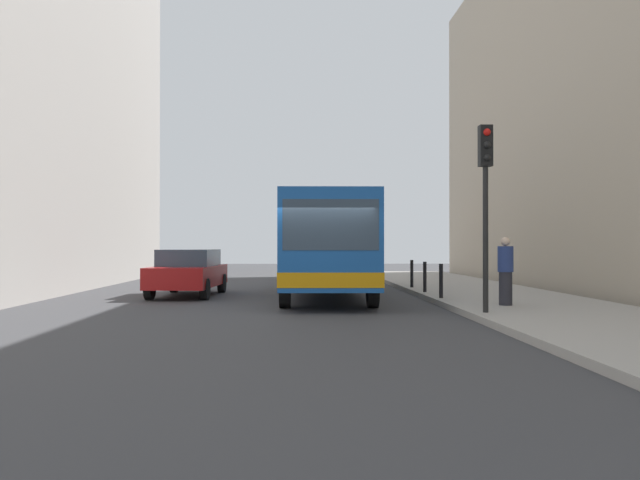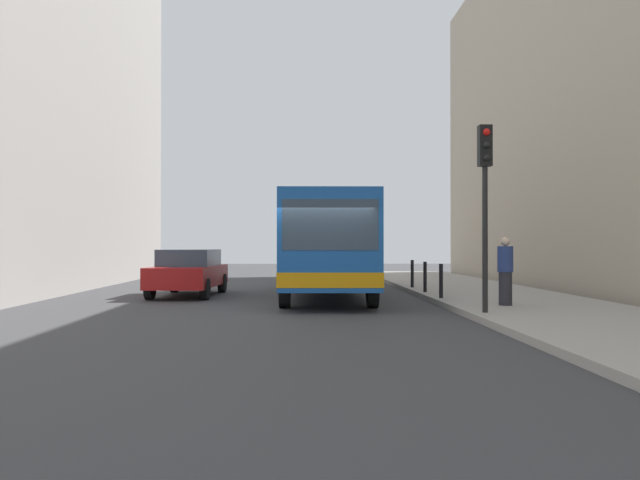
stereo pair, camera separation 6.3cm
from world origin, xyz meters
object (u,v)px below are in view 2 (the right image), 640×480
object	(u,v)px
pedestrian_near_signal	(505,271)
traffic_light	(485,182)
bus	(326,242)
car_beside_bus	(189,271)
bollard_mid	(425,277)
bollard_far	(412,274)
bollard_near	(441,281)
car_behind_bus	(327,263)

from	to	relation	value
pedestrian_near_signal	traffic_light	bearing A→B (deg)	143.45
pedestrian_near_signal	bus	bearing A→B (deg)	33.58
car_beside_bus	bollard_mid	distance (m)	7.49
pedestrian_near_signal	bollard_far	bearing A→B (deg)	2.99
traffic_light	bollard_near	world-z (taller)	traffic_light
traffic_light	bollard_far	bearing A→B (deg)	90.68
car_behind_bus	pedestrian_near_signal	world-z (taller)	pedestrian_near_signal
traffic_light	bollard_near	size ratio (longest dim) A/B	4.32
car_beside_bus	bollard_far	size ratio (longest dim) A/B	4.73
bus	bollard_mid	size ratio (longest dim) A/B	11.66
car_behind_bus	traffic_light	bearing A→B (deg)	98.81
traffic_light	bollard_far	xyz separation A→B (m)	(-0.10, 8.45, -2.38)
bollard_mid	pedestrian_near_signal	world-z (taller)	pedestrian_near_signal
car_beside_bus	car_behind_bus	bearing A→B (deg)	-114.27
bollard_far	pedestrian_near_signal	distance (m)	6.86
traffic_light	bollard_mid	world-z (taller)	traffic_light
car_beside_bus	traffic_light	world-z (taller)	traffic_light
bus	pedestrian_near_signal	distance (m)	6.58
car_beside_bus	traffic_light	xyz separation A→B (m)	(7.56, -6.87, 2.22)
bollard_near	pedestrian_near_signal	size ratio (longest dim) A/B	0.57
car_beside_bus	bollard_near	xyz separation A→B (m)	(7.46, -2.95, -0.16)
car_beside_bus	bollard_near	world-z (taller)	car_beside_bus
bollard_near	pedestrian_near_signal	world-z (taller)	pedestrian_near_signal
pedestrian_near_signal	bollard_mid	bearing A→B (deg)	7.43
bollard_far	bus	bearing A→B (deg)	-150.69
car_beside_bus	pedestrian_near_signal	xyz separation A→B (m)	(8.55, -5.19, 0.20)
bus	traffic_light	size ratio (longest dim) A/B	2.70
car_beside_bus	bollard_mid	bearing A→B (deg)	177.99
car_behind_bus	bollard_near	xyz separation A→B (m)	(2.60, -12.27, -0.16)
car_behind_bus	bollard_mid	world-z (taller)	car_behind_bus
bollard_near	bus	bearing A→B (deg)	137.95
pedestrian_near_signal	bollard_near	bearing A→B (deg)	19.74
bus	bollard_far	xyz separation A→B (m)	(3.09, 1.74, -1.10)
bus	bollard_mid	xyz separation A→B (m)	(3.09, -0.53, -1.10)
bollard_mid	car_behind_bus	bearing A→B (deg)	104.59
bus	bollard_far	world-z (taller)	bus
bollard_near	bollard_far	size ratio (longest dim) A/B	1.00
traffic_light	bollard_far	distance (m)	8.78
bus	pedestrian_near_signal	world-z (taller)	bus
car_beside_bus	pedestrian_near_signal	world-z (taller)	pedestrian_near_signal
traffic_light	bollard_mid	bearing A→B (deg)	90.93
car_behind_bus	bollard_far	size ratio (longest dim) A/B	4.65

